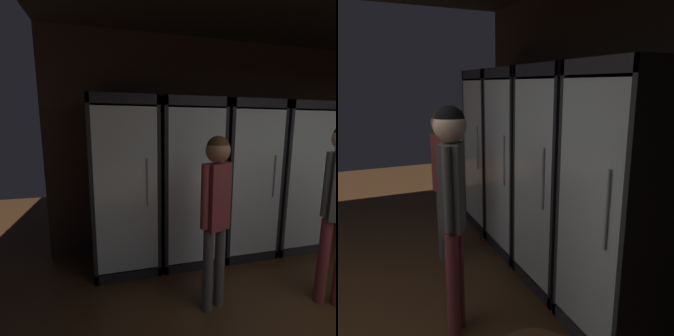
{
  "view_description": "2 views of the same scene",
  "coord_description": "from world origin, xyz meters",
  "views": [
    {
      "loc": [
        -2.19,
        0.0,
        1.61
      ],
      "look_at": [
        -1.55,
        2.65,
        1.17
      ],
      "focal_mm": 24.59,
      "sensor_mm": 36.0,
      "label": 1
    },
    {
      "loc": [
        1.95,
        0.94,
        1.81
      ],
      "look_at": [
        -0.96,
        2.25,
        1.04
      ],
      "focal_mm": 37.51,
      "sensor_mm": 36.0,
      "label": 2
    }
  ],
  "objects": [
    {
      "name": "cooler_left",
      "position": [
        -1.31,
        2.69,
        0.97
      ],
      "size": [
        0.72,
        0.7,
        1.97
      ],
      "color": "black",
      "rests_on": "ground"
    },
    {
      "name": "cooler_right",
      "position": [
        0.2,
        2.69,
        0.96
      ],
      "size": [
        0.72,
        0.7,
        1.97
      ],
      "color": "#2B2B30",
      "rests_on": "ground"
    },
    {
      "name": "shopper_far",
      "position": [
        -1.34,
        1.75,
        1.01
      ],
      "size": [
        0.31,
        0.21,
        1.57
      ],
      "color": "#4C4C4C",
      "rests_on": "ground"
    },
    {
      "name": "cooler_far_left",
      "position": [
        -2.07,
        2.69,
        0.96
      ],
      "size": [
        0.72,
        0.7,
        1.97
      ],
      "color": "black",
      "rests_on": "ground"
    },
    {
      "name": "wall_back",
      "position": [
        0.0,
        3.03,
        1.4
      ],
      "size": [
        6.0,
        0.06,
        2.8
      ],
      "primitive_type": "cube",
      "color": "black",
      "rests_on": "ground"
    },
    {
      "name": "cooler_center",
      "position": [
        -0.55,
        2.69,
        0.96
      ],
      "size": [
        0.72,
        0.7,
        1.97
      ],
      "color": "black",
      "rests_on": "ground"
    }
  ]
}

